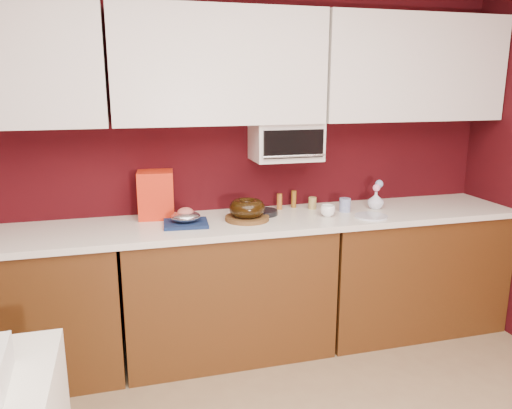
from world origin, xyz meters
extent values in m
cube|color=#37070B|center=(0.00, 2.25, 1.25)|extent=(4.00, 0.02, 2.50)
cube|color=#4C2A0F|center=(-1.33, 1.94, 0.43)|extent=(1.31, 0.58, 0.86)
cube|color=#4C2A0F|center=(0.00, 1.94, 0.43)|extent=(1.31, 0.58, 0.86)
cube|color=#4C2A0F|center=(1.33, 1.94, 0.43)|extent=(1.31, 0.58, 0.86)
cube|color=silver|center=(0.00, 1.94, 0.88)|extent=(4.00, 0.62, 0.04)
cube|color=white|center=(0.00, 2.08, 1.85)|extent=(1.31, 0.33, 0.70)
cube|color=white|center=(1.33, 2.08, 1.85)|extent=(1.31, 0.33, 0.70)
cube|color=white|center=(0.45, 2.10, 1.38)|extent=(0.45, 0.30, 0.25)
cube|color=black|center=(0.45, 1.94, 1.38)|extent=(0.40, 0.02, 0.18)
cylinder|color=silver|center=(0.45, 1.93, 1.30)|extent=(0.42, 0.02, 0.02)
cylinder|color=brown|center=(0.14, 1.92, 0.91)|extent=(0.34, 0.34, 0.03)
torus|color=black|center=(0.14, 1.92, 0.98)|extent=(0.30, 0.30, 0.09)
cube|color=#132147|center=(-0.26, 1.91, 0.91)|extent=(0.29, 0.25, 0.02)
ellipsoid|color=silver|center=(-0.26, 1.91, 0.96)|extent=(0.20, 0.18, 0.07)
ellipsoid|color=#BC6156|center=(-0.26, 1.91, 0.98)|extent=(0.10, 0.09, 0.07)
cube|color=#B70C0F|center=(-0.41, 2.15, 1.05)|extent=(0.24, 0.22, 0.31)
cylinder|color=black|center=(0.28, 2.03, 0.92)|extent=(0.24, 0.24, 0.03)
imported|color=white|center=(0.67, 1.88, 0.95)|extent=(0.12, 0.12, 0.09)
cylinder|color=navy|center=(0.83, 1.97, 0.95)|extent=(0.10, 0.10, 0.09)
imported|color=silver|center=(1.08, 1.98, 0.97)|extent=(0.11, 0.11, 0.13)
sphere|color=pink|center=(1.08, 1.98, 1.05)|extent=(0.05, 0.05, 0.05)
sphere|color=#819DCE|center=(1.11, 2.00, 1.07)|extent=(0.06, 0.06, 0.06)
cylinder|color=silver|center=(0.93, 1.78, 0.91)|extent=(0.26, 0.26, 0.01)
cylinder|color=#97541B|center=(0.42, 2.14, 0.95)|extent=(0.04, 0.04, 0.11)
cylinder|color=olive|center=(0.65, 2.09, 0.94)|extent=(0.07, 0.07, 0.08)
cylinder|color=brown|center=(0.54, 2.17, 0.96)|extent=(0.04, 0.04, 0.12)
camera|label=1|loc=(-0.62, -1.05, 1.74)|focal=35.00mm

